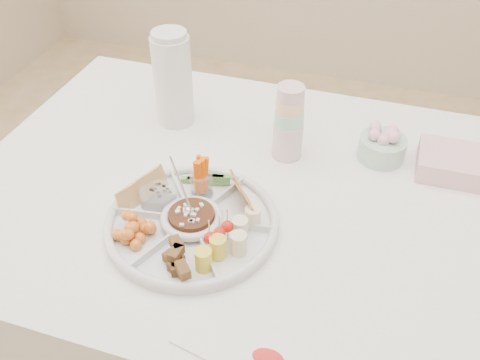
% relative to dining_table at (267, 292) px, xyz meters
% --- Properties ---
extents(dining_table, '(1.52, 1.02, 0.76)m').
position_rel_dining_table_xyz_m(dining_table, '(0.00, 0.00, 0.00)').
color(dining_table, white).
rests_on(dining_table, floor).
extents(party_tray, '(0.43, 0.43, 0.04)m').
position_rel_dining_table_xyz_m(party_tray, '(-0.14, -0.17, 0.40)').
color(party_tray, silver).
rests_on(party_tray, dining_table).
extents(bean_dip, '(0.11, 0.11, 0.04)m').
position_rel_dining_table_xyz_m(bean_dip, '(-0.14, -0.17, 0.41)').
color(bean_dip, '#523216').
rests_on(bean_dip, party_tray).
extents(tortillas, '(0.11, 0.11, 0.06)m').
position_rel_dining_table_xyz_m(tortillas, '(-0.04, -0.09, 0.42)').
color(tortillas, '#8C5D40').
rests_on(tortillas, party_tray).
extents(carrot_cucumber, '(0.12, 0.12, 0.10)m').
position_rel_dining_table_xyz_m(carrot_cucumber, '(-0.16, -0.04, 0.44)').
color(carrot_cucumber, '#F86005').
rests_on(carrot_cucumber, party_tray).
extents(pita_raisins, '(0.13, 0.13, 0.06)m').
position_rel_dining_table_xyz_m(pita_raisins, '(-0.26, -0.12, 0.42)').
color(pita_raisins, '#E4C182').
rests_on(pita_raisins, party_tray).
extents(cherries, '(0.13, 0.13, 0.04)m').
position_rel_dining_table_xyz_m(cherries, '(-0.24, -0.25, 0.42)').
color(cherries, orange).
rests_on(cherries, party_tray).
extents(granola_chunks, '(0.11, 0.11, 0.04)m').
position_rel_dining_table_xyz_m(granola_chunks, '(-0.12, -0.30, 0.42)').
color(granola_chunks, brown).
rests_on(granola_chunks, party_tray).
extents(banana_tomato, '(0.13, 0.13, 0.09)m').
position_rel_dining_table_xyz_m(banana_tomato, '(-0.02, -0.22, 0.44)').
color(banana_tomato, '#F0D680').
rests_on(banana_tomato, party_tray).
extents(cup_stack, '(0.09, 0.09, 0.21)m').
position_rel_dining_table_xyz_m(cup_stack, '(-0.01, 0.16, 0.49)').
color(cup_stack, '#B3C1A7').
rests_on(cup_stack, dining_table).
extents(thermos, '(0.12, 0.12, 0.27)m').
position_rel_dining_table_xyz_m(thermos, '(-0.35, 0.22, 0.52)').
color(thermos, silver).
rests_on(thermos, dining_table).
extents(flower_bowl, '(0.12, 0.12, 0.09)m').
position_rel_dining_table_xyz_m(flower_bowl, '(0.23, 0.22, 0.42)').
color(flower_bowl, '#95B0A5').
rests_on(flower_bowl, dining_table).
extents(napkin_stack, '(0.17, 0.14, 0.05)m').
position_rel_dining_table_xyz_m(napkin_stack, '(0.40, 0.22, 0.41)').
color(napkin_stack, beige).
rests_on(napkin_stack, dining_table).
extents(placemat, '(0.30, 0.15, 0.01)m').
position_rel_dining_table_xyz_m(placemat, '(0.08, -0.44, 0.38)').
color(placemat, white).
rests_on(placemat, dining_table).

